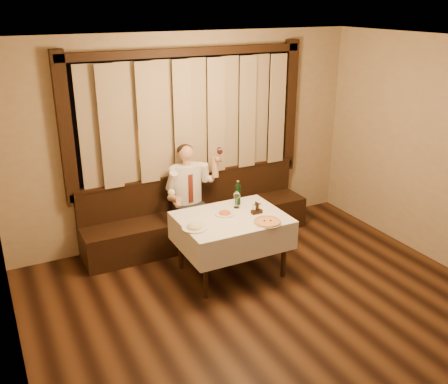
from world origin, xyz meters
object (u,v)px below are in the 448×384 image
dining_table (232,224)px  banquette (197,219)px  seated_man (190,189)px  green_bottle (238,194)px  pasta_red (225,212)px  cruet_caddy (257,209)px  pasta_cream (195,225)px  pizza (267,222)px

dining_table → banquette: bearing=90.0°
dining_table → seated_man: bearing=98.6°
green_bottle → seated_man: (-0.39, 0.63, -0.07)m
dining_table → pasta_red: pasta_red is taller
dining_table → cruet_caddy: 0.35m
cruet_caddy → dining_table: bearing=169.9°
banquette → pasta_cream: bearing=-115.0°
dining_table → cruet_caddy: size_ratio=8.81×
banquette → dining_table: (0.00, -1.02, 0.34)m
pasta_cream → seated_man: (0.39, 1.05, 0.02)m
pizza → pasta_cream: pasta_cream is taller
pasta_cream → cruet_caddy: cruet_caddy is taller
dining_table → pasta_cream: pasta_cream is taller
dining_table → cruet_caddy: bearing=-10.1°
pasta_cream → seated_man: size_ratio=0.21×
banquette → pizza: bearing=-78.3°
banquette → pizza: (0.28, -1.37, 0.46)m
pasta_red → dining_table: bearing=-65.2°
banquette → dining_table: bearing=-90.0°
green_bottle → cruet_caddy: (0.07, -0.36, -0.08)m
pasta_red → cruet_caddy: cruet_caddy is taller
banquette → dining_table: 1.08m
pasta_red → pasta_cream: (-0.49, -0.20, 0.01)m
pizza → dining_table: bearing=129.0°
pasta_cream → green_bottle: bearing=28.0°
pasta_cream → cruet_caddy: (0.84, 0.06, 0.01)m
banquette → pasta_cream: banquette is taller
seated_man → cruet_caddy: bearing=-65.3°
pasta_red → cruet_caddy: bearing=-22.8°
dining_table → pizza: 0.47m
banquette → green_bottle: green_bottle is taller
green_bottle → seated_man: bearing=121.4°
pizza → pasta_cream: size_ratio=1.14×
pizza → pasta_cream: bearing=163.6°
pizza → cruet_caddy: bearing=84.3°
pasta_red → banquette: bearing=87.3°
pasta_red → seated_man: 0.85m
dining_table → cruet_caddy: cruet_caddy is taller
green_bottle → seated_man: seated_man is taller
pizza → cruet_caddy: 0.30m
pasta_cream → seated_man: 1.11m
dining_table → pizza: bearing=-51.0°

